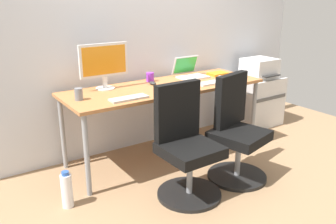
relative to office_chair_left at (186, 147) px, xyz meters
The scene contains 18 objects.
ground_plane 0.88m from the office_chair_left, 69.00° to the left, with size 5.28×5.28×0.00m, color #9E7A56.
back_wall 1.47m from the office_chair_left, 76.54° to the left, with size 4.40×0.04×2.60m, color silver.
desk 0.81m from the office_chair_left, 69.00° to the left, with size 2.04×0.70×0.75m.
office_chair_left is the anchor object (origin of this frame).
office_chair_right 0.57m from the office_chair_left, ahead, with size 0.54×0.54×0.94m.
side_cabinet 1.96m from the office_chair_left, 25.56° to the left, with size 0.60×0.44×0.62m.
printer 1.98m from the office_chair_left, 25.54° to the left, with size 0.38×0.40×0.24m.
water_bottle_on_floor 1.01m from the office_chair_left, 158.99° to the left, with size 0.09×0.09×0.31m.
desktop_monitor 1.13m from the office_chair_left, 106.34° to the left, with size 0.48×0.18×0.43m.
open_laptop 1.20m from the office_chair_left, 51.35° to the left, with size 0.31×0.29×0.22m.
keyboard_by_monitor 0.64m from the office_chair_left, 117.64° to the left, with size 0.34×0.12×0.02m, color #B7B7B7.
keyboard_by_laptop 0.95m from the office_chair_left, 35.83° to the left, with size 0.34×0.12×0.02m, color silver.
mouse_by_monitor 0.90m from the office_chair_left, 76.95° to the left, with size 0.06×0.10×0.03m, color #2D2D2D.
mouse_by_laptop 1.19m from the office_chair_left, 33.84° to the left, with size 0.06×0.10×0.03m, color #B7B7B7.
coffee_mug 1.05m from the office_chair_left, 75.68° to the left, with size 0.08×0.08×0.09m, color purple.
pen_cup 1.01m from the office_chair_left, 131.44° to the left, with size 0.07×0.07×0.10m, color slate.
phone_near_monitor 0.67m from the office_chair_left, 69.04° to the left, with size 0.07×0.14×0.01m, color black.
notebook 1.35m from the office_chair_left, 37.47° to the left, with size 0.21×0.15×0.03m, color orange.
Camera 1 is at (-1.89, -2.86, 1.62)m, focal length 38.08 mm.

